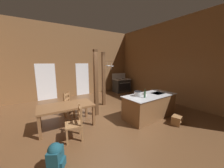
# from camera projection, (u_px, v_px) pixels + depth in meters

# --- Properties ---
(ground_plane) EXTENTS (8.47, 8.78, 0.10)m
(ground_plane) POSITION_uv_depth(u_px,v_px,m) (109.00, 120.00, 4.72)
(ground_plane) COLOR brown
(wall_back) EXTENTS (8.47, 0.14, 4.24)m
(wall_back) POSITION_uv_depth(u_px,v_px,m) (76.00, 62.00, 7.72)
(wall_back) COLOR brown
(wall_back) RESTS_ON ground_plane
(wall_right) EXTENTS (0.14, 8.78, 4.24)m
(wall_right) POSITION_uv_depth(u_px,v_px,m) (173.00, 62.00, 6.40)
(wall_right) COLOR brown
(wall_right) RESTS_ON ground_plane
(glazed_door_back_left) EXTENTS (1.00, 0.01, 2.05)m
(glazed_door_back_left) POSITION_uv_depth(u_px,v_px,m) (46.00, 82.00, 6.94)
(glazed_door_back_left) COLOR white
(glazed_door_back_left) RESTS_ON ground_plane
(glazed_panel_back_right) EXTENTS (0.84, 0.01, 2.05)m
(glazed_panel_back_right) POSITION_uv_depth(u_px,v_px,m) (83.00, 79.00, 8.05)
(glazed_panel_back_right) COLOR white
(glazed_panel_back_right) RESTS_ON ground_plane
(kitchen_island) EXTENTS (2.20, 1.06, 0.89)m
(kitchen_island) POSITION_uv_depth(u_px,v_px,m) (149.00, 106.00, 4.80)
(kitchen_island) COLOR brown
(kitchen_island) RESTS_ON ground_plane
(stove_range) EXTENTS (1.17, 0.86, 1.32)m
(stove_range) POSITION_uv_depth(u_px,v_px,m) (121.00, 85.00, 8.94)
(stove_range) COLOR #282828
(stove_range) RESTS_ON ground_plane
(support_post_with_pot_rack) EXTENTS (0.63, 0.25, 2.59)m
(support_post_with_pot_rack) POSITION_uv_depth(u_px,v_px,m) (104.00, 78.00, 6.01)
(support_post_with_pot_rack) COLOR brown
(support_post_with_pot_rack) RESTS_ON ground_plane
(support_post_center) EXTENTS (0.14, 0.14, 2.59)m
(support_post_center) POSITION_uv_depth(u_px,v_px,m) (96.00, 83.00, 4.83)
(support_post_center) COLOR brown
(support_post_center) RESTS_ON ground_plane
(step_stool) EXTENTS (0.43, 0.37, 0.30)m
(step_stool) POSITION_uv_depth(u_px,v_px,m) (177.00, 120.00, 4.23)
(step_stool) COLOR #9E7044
(step_stool) RESTS_ON ground_plane
(dining_table) EXTENTS (1.73, 0.96, 0.74)m
(dining_table) POSITION_uv_depth(u_px,v_px,m) (66.00, 108.00, 4.04)
(dining_table) COLOR brown
(dining_table) RESTS_ON ground_plane
(ladderback_chair_near_window) EXTENTS (0.51, 0.51, 0.95)m
(ladderback_chair_near_window) POSITION_uv_depth(u_px,v_px,m) (76.00, 123.00, 3.39)
(ladderback_chair_near_window) COLOR #9E7044
(ladderback_chair_near_window) RESTS_ON ground_plane
(ladderback_chair_by_post) EXTENTS (0.62, 0.62, 0.95)m
(ladderback_chair_by_post) POSITION_uv_depth(u_px,v_px,m) (70.00, 104.00, 4.98)
(ladderback_chair_by_post) COLOR #9E7044
(ladderback_chair_by_post) RESTS_ON ground_plane
(backpack) EXTENTS (0.38, 0.39, 0.60)m
(backpack) POSITION_uv_depth(u_px,v_px,m) (56.00, 157.00, 2.38)
(backpack) COLOR #194756
(backpack) RESTS_ON ground_plane
(stockpot_on_counter) EXTENTS (0.34, 0.27, 0.18)m
(stockpot_on_counter) POSITION_uv_depth(u_px,v_px,m) (138.00, 94.00, 4.54)
(stockpot_on_counter) COLOR #B7BABF
(stockpot_on_counter) RESTS_ON kitchen_island
(mixing_bowl_on_counter) EXTENTS (0.17, 0.17, 0.06)m
(mixing_bowl_on_counter) POSITION_uv_depth(u_px,v_px,m) (144.00, 94.00, 4.73)
(mixing_bowl_on_counter) COLOR silver
(mixing_bowl_on_counter) RESTS_ON kitchen_island
(bottle_tall_on_counter) EXTENTS (0.06, 0.06, 0.30)m
(bottle_tall_on_counter) POSITION_uv_depth(u_px,v_px,m) (145.00, 94.00, 4.32)
(bottle_tall_on_counter) COLOR #2D5638
(bottle_tall_on_counter) RESTS_ON kitchen_island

